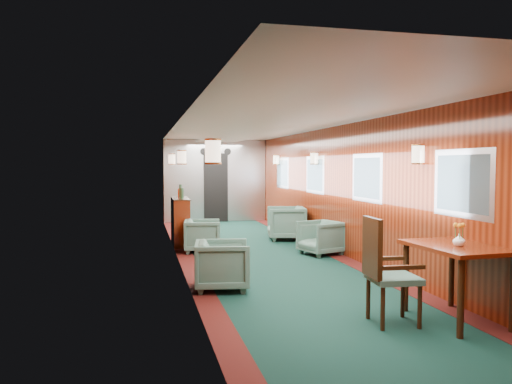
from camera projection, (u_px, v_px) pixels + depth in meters
room at (264, 167)px, 8.80m from camera, size 12.00×12.10×2.40m
bulkhead at (215, 181)px, 14.58m from camera, size 2.98×0.17×2.39m
windows_right at (337, 176)px, 9.39m from camera, size 0.02×8.60×0.80m
wall_sconces at (257, 158)px, 9.35m from camera, size 2.97×7.97×0.25m
dining_table at (456, 257)px, 5.28m from camera, size 0.82×1.13×0.82m
side_chair at (384, 266)px, 5.18m from camera, size 0.54×0.56×1.12m
credenza at (180, 221)px, 10.34m from camera, size 0.34×1.09×1.26m
flower_vase at (459, 240)px, 5.19m from camera, size 0.13×0.13×0.13m
armchair_left_near at (222, 265)px, 6.65m from camera, size 0.81×0.79×0.66m
armchair_left_far at (203, 236)px, 9.51m from camera, size 0.77×0.75×0.62m
armchair_right_near at (321, 238)px, 9.24m from camera, size 0.86×0.85×0.63m
armchair_right_far at (286, 223)px, 11.06m from camera, size 0.95×0.93×0.75m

